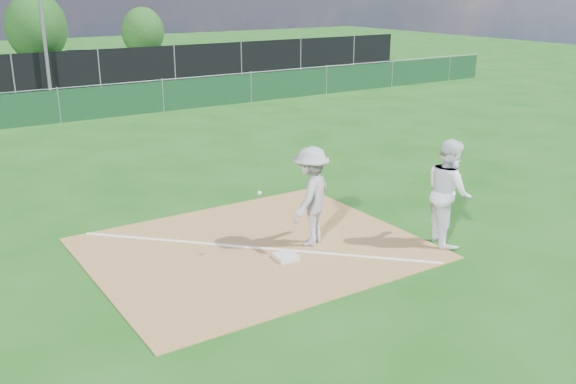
% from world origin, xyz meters
% --- Properties ---
extents(ground, '(90.00, 90.00, 0.00)m').
position_xyz_m(ground, '(0.00, 10.00, 0.00)').
color(ground, '#134B10').
rests_on(ground, ground).
extents(infield_dirt, '(6.00, 5.00, 0.02)m').
position_xyz_m(infield_dirt, '(0.00, 1.00, 0.01)').
color(infield_dirt, olive).
rests_on(infield_dirt, ground).
extents(foul_line, '(5.01, 5.01, 0.01)m').
position_xyz_m(foul_line, '(0.00, 1.00, 0.03)').
color(foul_line, white).
rests_on(foul_line, infield_dirt).
extents(green_fence, '(44.00, 0.05, 1.20)m').
position_xyz_m(green_fence, '(0.00, 15.00, 0.60)').
color(green_fence, '#0D3219').
rests_on(green_fence, ground).
extents(black_fence, '(46.00, 0.04, 1.80)m').
position_xyz_m(black_fence, '(0.00, 23.00, 0.90)').
color(black_fence, black).
rests_on(black_fence, ground).
extents(light_pole, '(0.16, 0.16, 8.00)m').
position_xyz_m(light_pole, '(1.50, 22.70, 4.00)').
color(light_pole, slate).
rests_on(light_pole, ground).
extents(first_base, '(0.41, 0.41, 0.08)m').
position_xyz_m(first_base, '(0.22, 0.25, 0.06)').
color(first_base, silver).
rests_on(first_base, infield_dirt).
extents(play_at_first, '(1.86, 1.25, 1.91)m').
position_xyz_m(play_at_first, '(1.03, 0.61, 0.97)').
color(play_at_first, '#B4B4B7').
rests_on(play_at_first, infield_dirt).
extents(runner, '(1.13, 1.24, 2.06)m').
position_xyz_m(runner, '(3.28, -0.74, 1.03)').
color(runner, white).
rests_on(runner, ground).
extents(car_right, '(5.45, 3.53, 1.47)m').
position_xyz_m(car_right, '(4.44, 26.78, 0.74)').
color(car_right, black).
rests_on(car_right, parking_lot).
extents(tree_mid, '(3.72, 3.72, 4.41)m').
position_xyz_m(tree_mid, '(3.69, 34.16, 2.27)').
color(tree_mid, '#382316').
rests_on(tree_mid, ground).
extents(tree_right, '(2.87, 2.87, 3.40)m').
position_xyz_m(tree_right, '(10.67, 34.37, 1.75)').
color(tree_right, '#382316').
rests_on(tree_right, ground).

